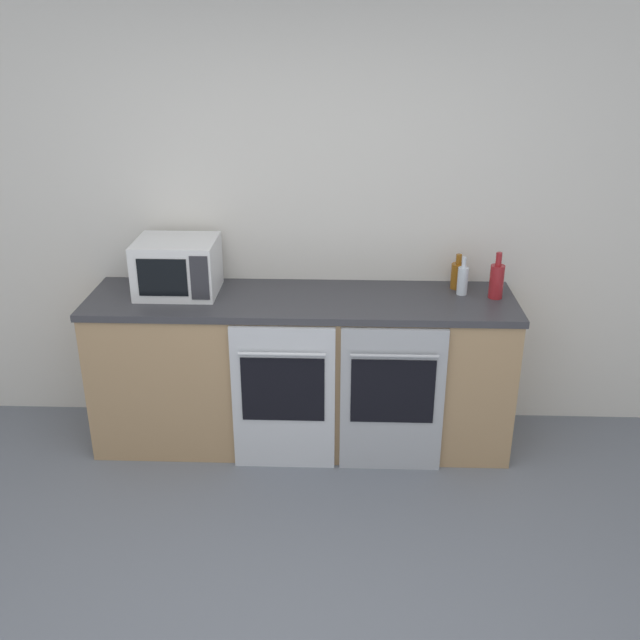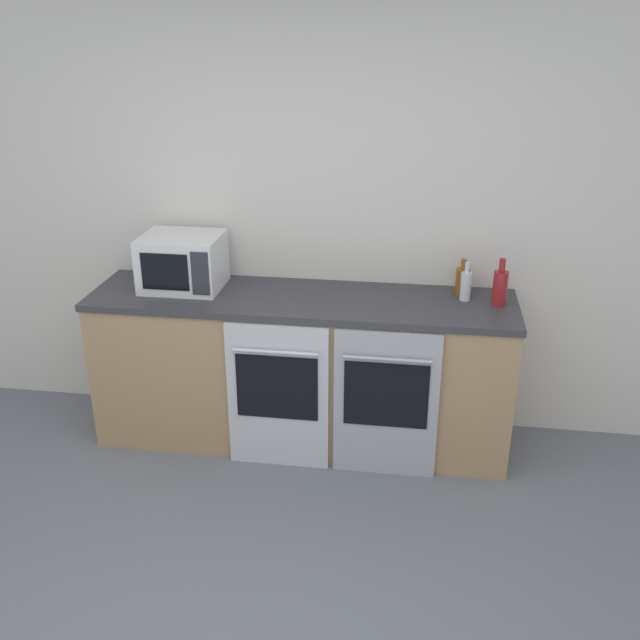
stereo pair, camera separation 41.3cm
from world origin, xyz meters
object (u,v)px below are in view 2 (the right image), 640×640
at_px(microwave, 183,262).
at_px(bottle_clear, 466,285).
at_px(bottle_red, 500,287).
at_px(bottle_amber, 462,280).
at_px(oven_right, 386,404).
at_px(oven_left, 278,396).

height_order(microwave, bottle_clear, microwave).
relative_size(microwave, bottle_red, 1.70).
distance_m(bottle_clear, bottle_red, 0.19).
bearing_deg(bottle_red, bottle_amber, 142.86).
height_order(oven_right, bottle_clear, bottle_clear).
bearing_deg(oven_right, bottle_clear, 45.02).
xyz_separation_m(oven_right, microwave, (-1.24, 0.38, 0.64)).
bearing_deg(oven_right, microwave, 162.90).
bearing_deg(microwave, oven_right, -17.10).
bearing_deg(oven_left, bottle_red, 16.60).
xyz_separation_m(oven_left, microwave, (-0.63, 0.38, 0.64)).
height_order(microwave, bottle_amber, microwave).
bearing_deg(microwave, bottle_amber, 4.40).
height_order(microwave, bottle_red, microwave).
bearing_deg(bottle_amber, microwave, -175.60).
bearing_deg(bottle_clear, microwave, -179.09).
xyz_separation_m(bottle_red, bottle_amber, (-0.20, 0.15, -0.02)).
height_order(bottle_clear, bottle_amber, bottle_clear).
distance_m(oven_left, bottle_red, 1.38).
height_order(oven_left, oven_right, same).
bearing_deg(bottle_red, oven_right, -148.83).
distance_m(oven_right, bottle_red, 0.91).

